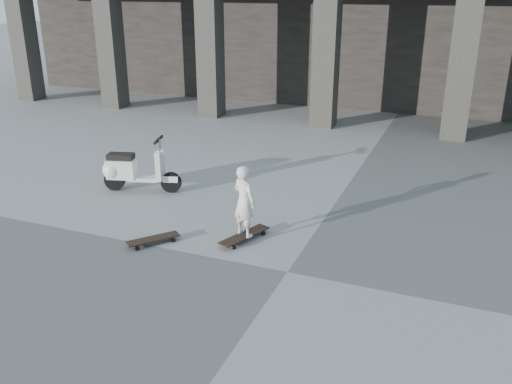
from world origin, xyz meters
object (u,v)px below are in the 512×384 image
at_px(longboard, 244,236).
at_px(scooter, 128,170).
at_px(child, 244,201).
at_px(skateboard_spare, 153,239).

xyz_separation_m(longboard, scooter, (-3.00, 1.23, 0.35)).
distance_m(child, scooter, 3.25).
bearing_deg(child, longboard, -14.61).
distance_m(longboard, scooter, 3.26).
bearing_deg(child, skateboard_spare, 50.99).
height_order(skateboard_spare, scooter, scooter).
height_order(longboard, scooter, scooter).
relative_size(longboard, skateboard_spare, 1.28).
bearing_deg(scooter, child, -37.90).
bearing_deg(longboard, child, -108.16).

